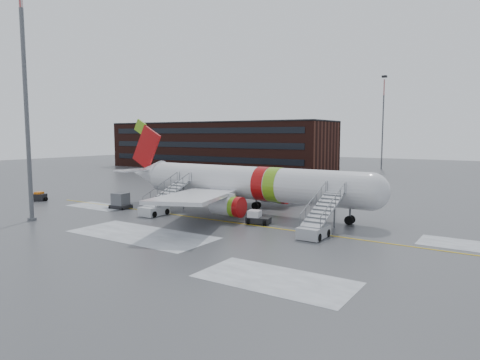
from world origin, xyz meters
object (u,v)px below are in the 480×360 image
Objects in this scene: airliner at (243,183)px; light_mast_near at (25,85)px; airstair_fwd at (317,224)px; baggage_tractor at (39,197)px; pushback_tug at (257,218)px; uld_container at (121,201)px; airstair_aft at (159,205)px.

light_mast_near reaches higher than airliner.
baggage_tractor is (-40.10, -1.72, -0.54)m from airstair_fwd.
airliner is 13.36× the size of pushback_tug.
airstair_fwd is (12.17, -6.54, -2.35)m from airliner.
baggage_tractor is at bearing 145.56° from light_mast_near.
airstair_fwd is at bearing -12.51° from pushback_tug.
uld_container is at bearing -155.36° from airliner.
light_mast_near is (-15.89, -16.52, 10.71)m from airliner.
airstair_fwd is 40.14m from baggage_tractor.
baggage_tractor is 0.09× the size of light_mast_near.
airstair_aft is at bearing -172.43° from pushback_tug.
airliner is at bearing 42.57° from airstair_aft.
light_mast_near is at bearing -101.68° from uld_container.
pushback_tug is 1.04× the size of uld_container.
airliner is 9.94m from airstair_aft.
airstair_fwd is 25.95m from uld_container.
airstair_fwd is 32.52m from light_mast_near.
airstair_aft reaches higher than pushback_tug.
uld_container is at bearing 179.53° from airstair_fwd.
airliner is 4.55× the size of airstair_aft.
airstair_aft is (-7.12, -6.54, -2.35)m from airliner.
light_mast_near is at bearing -133.89° from airliner.
baggage_tractor is at bearing -174.23° from pushback_tug.
light_mast_near reaches higher than airstair_aft.
light_mast_near reaches higher than pushback_tug.
airstair_aft is 3.07× the size of baggage_tractor.
light_mast_near is (-20.83, -11.58, 13.52)m from pushback_tug.
airstair_fwd is 7.42m from pushback_tug.
airliner is 7.53m from pushback_tug.
airliner is at bearing 46.11° from light_mast_near.
light_mast_near reaches higher than baggage_tractor.
light_mast_near is (-2.11, -10.19, 13.23)m from uld_container.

